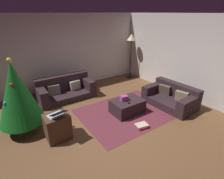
% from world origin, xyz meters
% --- Properties ---
extents(ground_plane, '(6.40, 6.40, 0.00)m').
position_xyz_m(ground_plane, '(0.00, 0.00, 0.00)').
color(ground_plane, brown).
extents(rear_partition, '(6.40, 0.12, 2.60)m').
position_xyz_m(rear_partition, '(0.00, 3.14, 1.30)').
color(rear_partition, silver).
rests_on(rear_partition, ground_plane).
extents(corner_partition, '(0.12, 6.40, 2.60)m').
position_xyz_m(corner_partition, '(3.14, 0.00, 1.30)').
color(corner_partition, silver).
rests_on(corner_partition, ground_plane).
extents(couch_left, '(1.78, 0.86, 0.71)m').
position_xyz_m(couch_left, '(-0.29, 2.25, 0.28)').
color(couch_left, '#2D1E23').
rests_on(couch_left, ground_plane).
extents(couch_right, '(0.98, 1.55, 0.63)m').
position_xyz_m(couch_right, '(2.24, -0.02, 0.25)').
color(couch_right, '#2D1E23').
rests_on(couch_right, ground_plane).
extents(ottoman, '(0.87, 0.62, 0.38)m').
position_xyz_m(ottoman, '(0.82, 0.35, 0.19)').
color(ottoman, '#2D1E23').
rests_on(ottoman, ground_plane).
extents(gift_box, '(0.22, 0.19, 0.14)m').
position_xyz_m(gift_box, '(0.74, 0.40, 0.45)').
color(gift_box, '#B23F8C').
rests_on(gift_box, ottoman).
extents(tv_remote, '(0.11, 0.17, 0.02)m').
position_xyz_m(tv_remote, '(0.76, 0.23, 0.39)').
color(tv_remote, black).
rests_on(tv_remote, ottoman).
extents(christmas_tree, '(1.00, 1.00, 1.78)m').
position_xyz_m(christmas_tree, '(-1.74, 1.06, 0.97)').
color(christmas_tree, brown).
rests_on(christmas_tree, ground_plane).
extents(side_table, '(0.52, 0.44, 0.59)m').
position_xyz_m(side_table, '(-1.16, 0.34, 0.29)').
color(side_table, '#4C3323').
rests_on(side_table, ground_plane).
extents(laptop, '(0.40, 0.43, 0.17)m').
position_xyz_m(laptop, '(-1.15, 0.28, 0.64)').
color(laptop, silver).
rests_on(laptop, side_table).
extents(book_stack, '(0.33, 0.27, 0.09)m').
position_xyz_m(book_stack, '(0.66, -0.44, 0.05)').
color(book_stack, '#B7332D').
rests_on(book_stack, ground_plane).
extents(corner_lamp, '(0.36, 0.36, 1.82)m').
position_xyz_m(corner_lamp, '(2.73, 2.58, 1.56)').
color(corner_lamp, black).
rests_on(corner_lamp, ground_plane).
extents(area_rug, '(2.60, 2.00, 0.01)m').
position_xyz_m(area_rug, '(0.82, 0.35, 0.00)').
color(area_rug, maroon).
rests_on(area_rug, ground_plane).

